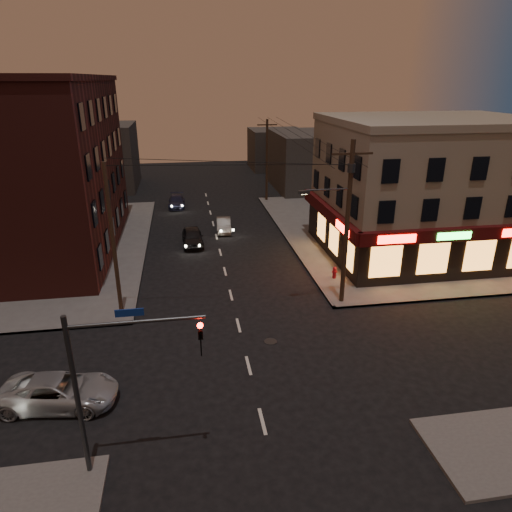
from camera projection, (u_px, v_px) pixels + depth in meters
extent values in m
plane|color=black|center=(248.00, 366.00, 22.60)|extent=(120.00, 120.00, 0.00)
cube|color=#514F4C|center=(409.00, 229.00, 42.73)|extent=(24.00, 28.00, 0.15)
cube|color=gray|center=(426.00, 190.00, 35.53)|extent=(15.00, 12.00, 10.00)
cube|color=gray|center=(436.00, 120.00, 33.62)|extent=(15.20, 12.20, 0.50)
cube|color=black|center=(463.00, 257.00, 31.25)|extent=(15.12, 0.25, 3.40)
cube|color=black|center=(332.00, 235.00, 35.62)|extent=(0.25, 12.12, 3.40)
cube|color=#3E0A0A|center=(470.00, 234.00, 30.32)|extent=(15.60, 0.50, 0.90)
cube|color=#3E0A0A|center=(329.00, 213.00, 34.92)|extent=(0.50, 12.60, 0.90)
cube|color=#FF140C|center=(397.00, 239.00, 29.28)|extent=(2.60, 0.06, 0.55)
cube|color=#26FF3F|center=(454.00, 236.00, 29.88)|extent=(2.40, 0.06, 0.50)
cube|color=#FF140C|center=(342.00, 228.00, 31.38)|extent=(0.06, 2.60, 0.55)
cube|color=#FF9838|center=(456.00, 257.00, 30.99)|extent=(12.40, 0.08, 2.20)
cube|color=#FF9838|center=(334.00, 238.00, 34.64)|extent=(0.08, 8.40, 2.20)
cube|color=#4B1B18|center=(29.00, 170.00, 35.50)|extent=(12.00, 20.00, 13.00)
cube|color=#3F3D3A|center=(314.00, 160.00, 58.36)|extent=(10.00, 12.00, 7.00)
cube|color=#3F3D3A|center=(99.00, 157.00, 57.84)|extent=(9.00, 10.00, 8.00)
cube|color=#3F3D3A|center=(276.00, 149.00, 71.12)|extent=(8.00, 8.00, 6.00)
cylinder|color=#382619|center=(347.00, 225.00, 27.07)|extent=(0.28, 0.28, 10.00)
cube|color=#382619|center=(352.00, 154.00, 25.55)|extent=(2.40, 0.12, 0.12)
cylinder|color=#333538|center=(351.00, 168.00, 25.84)|extent=(0.44, 0.44, 0.50)
cylinder|color=#333538|center=(328.00, 190.00, 26.08)|extent=(2.60, 0.10, 0.10)
cube|color=#333538|center=(304.00, 192.00, 25.91)|extent=(0.60, 0.25, 0.18)
cube|color=#FFD88C|center=(304.00, 194.00, 25.95)|extent=(0.35, 0.15, 0.04)
cylinder|color=#382619|center=(267.00, 161.00, 51.35)|extent=(0.26, 0.26, 9.00)
cylinder|color=#382619|center=(113.00, 241.00, 25.88)|extent=(0.24, 0.24, 9.00)
cylinder|color=#333538|center=(78.00, 400.00, 15.30)|extent=(0.18, 0.18, 6.40)
cylinder|color=#333538|center=(137.00, 322.00, 14.61)|extent=(4.40, 0.12, 0.12)
imported|color=black|center=(200.00, 330.00, 15.09)|extent=(0.16, 0.20, 1.00)
sphere|color=#FF0C05|center=(200.00, 325.00, 14.89)|extent=(0.20, 0.20, 0.20)
cube|color=navy|center=(129.00, 313.00, 14.46)|extent=(0.90, 0.05, 0.25)
imported|color=#A0A4A8|center=(59.00, 391.00, 19.68)|extent=(5.21, 2.93, 1.37)
imported|color=black|center=(193.00, 237.00, 38.74)|extent=(1.84, 4.26, 1.43)
imported|color=#62615C|center=(224.00, 225.00, 42.28)|extent=(1.54, 3.76, 1.21)
imported|color=#1C2039|center=(177.00, 201.00, 50.34)|extent=(1.82, 4.28, 1.23)
cylinder|color=maroon|center=(334.00, 274.00, 32.03)|extent=(0.30, 0.30, 0.68)
sphere|color=maroon|center=(335.00, 269.00, 31.89)|extent=(0.27, 0.27, 0.27)
cylinder|color=maroon|center=(334.00, 272.00, 31.98)|extent=(0.39, 0.22, 0.14)
cylinder|color=maroon|center=(334.00, 272.00, 31.98)|extent=(0.22, 0.39, 0.14)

